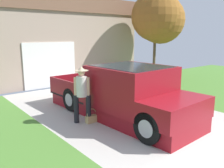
% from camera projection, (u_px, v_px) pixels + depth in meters
% --- Properties ---
extents(pickup_truck, '(2.34, 5.50, 1.68)m').
position_uv_depth(pickup_truck, '(128.00, 95.00, 7.39)').
color(pickup_truck, maroon).
rests_on(pickup_truck, ground).
extents(person_with_hat, '(0.42, 0.40, 1.69)m').
position_uv_depth(person_with_hat, '(82.00, 91.00, 6.98)').
color(person_with_hat, black).
rests_on(person_with_hat, ground).
extents(handbag, '(0.36, 0.15, 0.43)m').
position_uv_depth(handbag, '(92.00, 118.00, 7.16)').
color(handbag, tan).
rests_on(handbag, ground).
extents(house_with_garage, '(8.96, 5.41, 4.54)m').
position_uv_depth(house_with_garage, '(53.00, 39.00, 14.43)').
color(house_with_garage, tan).
rests_on(house_with_garage, ground).
extents(neighbor_tree, '(3.05, 2.79, 4.98)m').
position_uv_depth(neighbor_tree, '(158.00, 18.00, 13.38)').
color(neighbor_tree, brown).
rests_on(neighbor_tree, ground).
extents(wheeled_trash_bin, '(0.60, 0.72, 1.15)m').
position_uv_depth(wheeled_trash_bin, '(132.00, 72.00, 12.75)').
color(wheeled_trash_bin, '#286B38').
rests_on(wheeled_trash_bin, ground).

